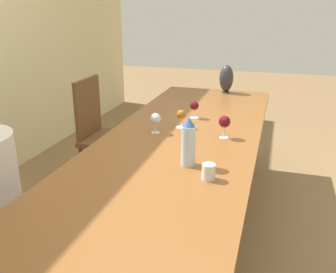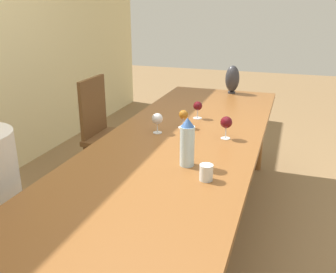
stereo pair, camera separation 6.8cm
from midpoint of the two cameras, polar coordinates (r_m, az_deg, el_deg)
name	(u,v)px [view 2 (the right image)]	position (r m, az deg, el deg)	size (l,w,h in m)	color
ground_plane	(176,246)	(2.61, 2.08, -16.37)	(14.00, 14.00, 0.00)	olive
dining_table	(177,152)	(2.27, 2.29, -2.34)	(3.07, 0.96, 0.74)	brown
water_bottle	(187,143)	(1.90, 3.97, -0.95)	(0.08, 0.08, 0.26)	silver
water_tumbler	(206,172)	(1.78, 6.94, -5.47)	(0.07, 0.07, 0.08)	silver
vase	(232,79)	(3.54, 10.32, 8.62)	(0.13, 0.13, 0.26)	#2D2D33
wine_glass_1	(226,123)	(2.32, 9.70, 2.07)	(0.07, 0.07, 0.14)	silver
wine_glass_2	(198,106)	(2.72, 5.27, 4.58)	(0.06, 0.06, 0.13)	silver
wine_glass_3	(183,115)	(2.50, 3.15, 3.23)	(0.07, 0.07, 0.12)	silver
wine_glass_4	(157,119)	(2.40, -0.83, 2.66)	(0.07, 0.07, 0.13)	silver
chair_far	(108,130)	(3.23, -8.60, 0.92)	(0.44, 0.44, 0.95)	brown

